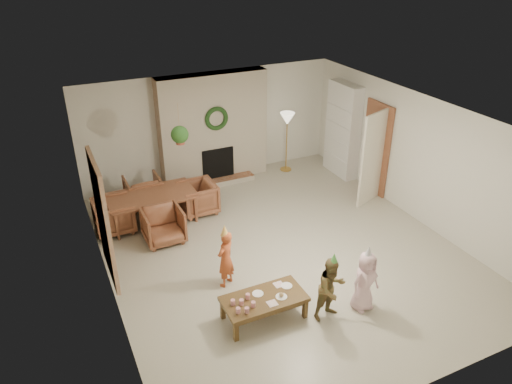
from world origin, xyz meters
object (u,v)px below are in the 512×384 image
dining_table (153,209)px  coffee_table_top (264,299)px  child_plaid (331,289)px  child_pink (365,281)px  dining_chair_near (163,225)px  child_red (226,259)px  dining_chair_right (198,198)px  dining_chair_far (143,192)px  dining_chair_left (114,216)px

dining_table → coffee_table_top: dining_table is taller
child_plaid → child_pink: child_plaid is taller
dining_chair_near → child_red: (0.56, -1.70, 0.17)m
dining_chair_right → child_plaid: size_ratio=0.72×
child_red → dining_chair_far: bearing=-112.7°
dining_chair_far → coffee_table_top: (0.78, -4.18, 0.02)m
dining_table → coffee_table_top: bearing=-77.6°
dining_chair_left → coffee_table_top: size_ratio=0.59×
dining_chair_right → child_pink: size_ratio=0.74×
dining_chair_far → dining_chair_left: bearing=45.0°
child_red → child_pink: size_ratio=1.01×
coffee_table_top → child_red: 1.01m
coffee_table_top → child_pink: bearing=-16.4°
dining_chair_near → coffee_table_top: size_ratio=0.59×
child_red → dining_chair_left: bearing=-94.5°
dining_chair_right → dining_chair_near: bearing=-51.3°
dining_chair_far → child_red: size_ratio=0.73×
dining_chair_right → child_red: bearing=-9.0°
dining_table → dining_chair_far: size_ratio=2.34×
dining_table → dining_chair_near: bearing=-90.0°
coffee_table_top → child_red: size_ratio=1.23×
dining_table → dining_chair_near: dining_chair_near is taller
dining_table → child_red: bearing=-77.3°
dining_chair_far → child_plaid: (1.69, -4.56, 0.17)m
dining_chair_right → child_plaid: bearing=10.6°
coffee_table_top → child_plaid: 0.99m
dining_chair_right → dining_chair_left: bearing=-90.0°
child_red → child_pink: 2.19m
coffee_table_top → child_plaid: bearing=-22.6°
dining_chair_left → coffee_table_top: bearing=-156.3°
coffee_table_top → dining_chair_near: bearing=106.2°
coffee_table_top → dining_chair_far: bearing=100.7°
dining_table → dining_chair_right: bearing=-0.0°
dining_chair_far → coffee_table_top: size_ratio=0.59×
child_plaid → dining_chair_left: bearing=115.4°
dining_chair_right → child_pink: bearing=18.2°
dining_chair_far → dining_chair_near: bearing=90.0°
child_plaid → coffee_table_top: bearing=150.0°
coffee_table_top → dining_chair_left: bearing=114.2°
dining_chair_far → child_pink: bearing=115.6°
dining_chair_left → dining_chair_near: bearing=-135.0°
dining_table → dining_chair_left: dining_chair_left is taller
dining_table → dining_chair_left: 0.75m
coffee_table_top → child_red: bearing=102.2°
dining_chair_far → coffee_table_top: 4.25m
dining_chair_left → child_pink: child_pink is taller
child_red → child_plaid: child_plaid is taller
child_plaid → dining_chair_near: bearing=111.5°
child_pink → coffee_table_top: bearing=156.0°
dining_chair_right → coffee_table_top: 3.44m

